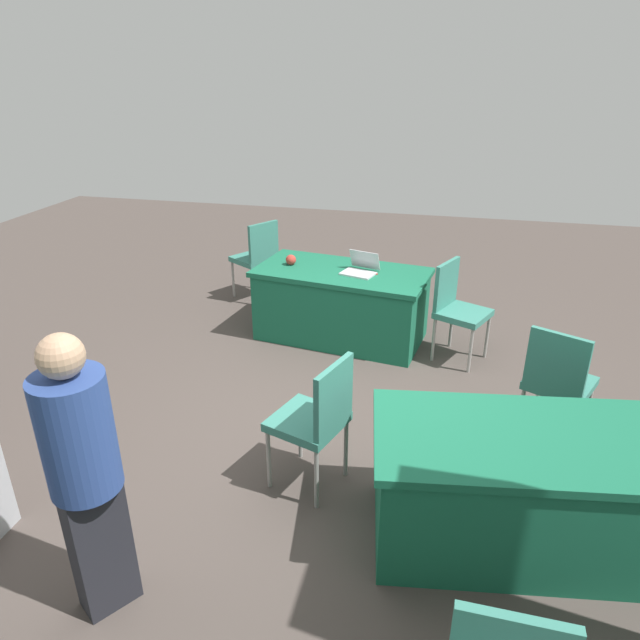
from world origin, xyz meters
name	(u,v)px	position (x,y,z in m)	size (l,w,h in m)	color
ground_plane	(330,426)	(0.00, 0.00, 0.00)	(14.40, 14.40, 0.00)	#4C423D
table_foreground	(341,304)	(0.24, -1.62, 0.37)	(1.84, 1.10, 0.74)	#196647
table_mid_left	(533,489)	(-1.40, 0.88, 0.37)	(1.99, 1.15, 0.74)	#196647
chair_near_front	(558,378)	(-1.66, -0.19, 0.55)	(0.59, 0.59, 0.96)	#9E9993
chair_tucked_left	(457,305)	(-0.92, -1.43, 0.55)	(0.58, 0.58, 0.96)	#9E9993
chair_tucked_right	(257,255)	(1.44, -2.46, 0.56)	(0.61, 0.61, 0.97)	#9E9993
chair_aisle	(317,415)	(-0.06, 0.69, 0.56)	(0.56, 0.56, 0.97)	#9E9993
person_presenter	(84,468)	(0.81, 1.85, 0.88)	(0.47, 0.47, 1.59)	#26262D
laptop_silver	(360,269)	(0.05, -1.58, 0.78)	(0.39, 0.37, 0.21)	silver
yarn_ball	(291,260)	(0.79, -1.67, 0.80)	(0.11, 0.11, 0.11)	#B2382D
scissors_red	(370,275)	(-0.06, -1.53, 0.75)	(0.18, 0.04, 0.01)	red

